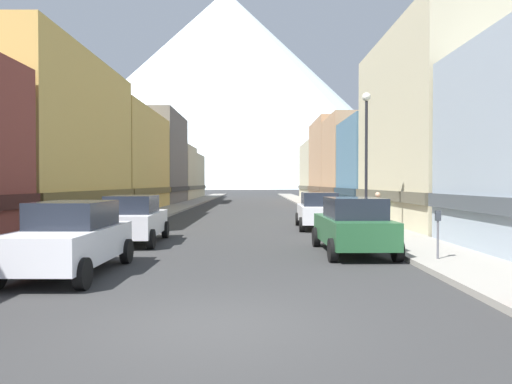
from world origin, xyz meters
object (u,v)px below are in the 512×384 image
object	(u,v)px
car_right_0	(353,225)
streetlamp_right	(367,141)
car_right_1	(319,210)
potted_plant_2	(80,219)
potted_plant_1	(48,227)
pedestrian_0	(378,212)
car_left_0	(71,238)
car_left_1	(134,219)
potted_plant_0	(377,214)
parking_meter_near	(438,227)

from	to	relation	value
car_right_0	streetlamp_right	world-z (taller)	streetlamp_right
car_right_1	potted_plant_2	xyz separation A→B (m)	(-10.80, -2.46, -0.22)
potted_plant_1	pedestrian_0	xyz separation A→B (m)	(13.25, 3.90, 0.32)
car_right_1	potted_plant_2	world-z (taller)	car_right_1
car_left_0	car_left_1	distance (m)	5.97
car_left_1	car_right_0	world-z (taller)	same
potted_plant_0	potted_plant_2	bearing A→B (deg)	-164.81
car_right_0	car_left_1	bearing A→B (deg)	161.19
car_right_0	potted_plant_1	bearing A→B (deg)	166.32
car_left_0	car_left_1	world-z (taller)	same
potted_plant_0	potted_plant_1	world-z (taller)	potted_plant_0
potted_plant_2	car_left_0	bearing A→B (deg)	-70.78
parking_meter_near	car_left_1	bearing A→B (deg)	154.68
car_right_0	potted_plant_2	distance (m)	12.26
car_left_1	potted_plant_0	world-z (taller)	car_left_1
car_right_0	parking_meter_near	distance (m)	2.74
car_right_0	potted_plant_1	world-z (taller)	car_right_0
car_left_1	potted_plant_0	xyz separation A→B (m)	(10.80, 7.01, -0.27)
car_right_0	car_right_1	size ratio (longest dim) A/B	0.99
parking_meter_near	streetlamp_right	distance (m)	7.48
pedestrian_0	streetlamp_right	distance (m)	3.57
car_right_0	pedestrian_0	size ratio (longest dim) A/B	2.65
streetlamp_right	potted_plant_1	bearing A→B (deg)	-169.46
potted_plant_0	potted_plant_1	distance (m)	15.64
streetlamp_right	parking_meter_near	bearing A→B (deg)	-86.66
car_left_1	streetlamp_right	world-z (taller)	streetlamp_right
potted_plant_1	streetlamp_right	distance (m)	13.01
car_right_1	car_right_0	bearing A→B (deg)	-89.98
car_right_0	car_left_0	bearing A→B (deg)	-156.01
car_left_0	potted_plant_0	size ratio (longest dim) A/B	5.07
pedestrian_0	parking_meter_near	bearing A→B (deg)	-93.38
parking_meter_near	potted_plant_2	xyz separation A→B (m)	(-12.75, 7.72, -0.34)
car_left_0	car_right_1	size ratio (longest dim) A/B	0.99
car_left_0	car_right_1	world-z (taller)	same
potted_plant_0	pedestrian_0	bearing A→B (deg)	-103.76
potted_plant_1	pedestrian_0	size ratio (longest dim) A/B	0.51
car_right_0	potted_plant_2	xyz separation A→B (m)	(-10.80, 5.80, -0.22)
car_right_0	potted_plant_0	bearing A→B (deg)	71.56
car_left_1	car_right_0	size ratio (longest dim) A/B	1.01
car_right_1	parking_meter_near	distance (m)	10.37
potted_plant_1	streetlamp_right	size ratio (longest dim) A/B	0.14
potted_plant_0	streetlamp_right	distance (m)	5.99
potted_plant_1	car_right_1	bearing A→B (deg)	27.52
car_left_1	parking_meter_near	world-z (taller)	car_left_1
car_left_0	car_right_1	distance (m)	13.90
car_left_0	parking_meter_near	xyz separation A→B (m)	(9.55, 1.45, 0.11)
potted_plant_2	pedestrian_0	size ratio (longest dim) A/B	0.60
potted_plant_2	potted_plant_0	bearing A→B (deg)	15.19
potted_plant_0	pedestrian_0	world-z (taller)	pedestrian_0
parking_meter_near	potted_plant_0	size ratio (longest dim) A/B	1.53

